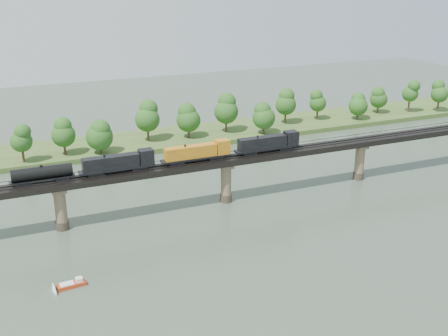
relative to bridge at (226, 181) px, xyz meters
name	(u,v)px	position (x,y,z in m)	size (l,w,h in m)	color
ground	(284,255)	(0.00, -30.00, -5.46)	(400.00, 400.00, 0.00)	#364537
far_bank	(161,140)	(0.00, 55.00, -4.66)	(300.00, 24.00, 1.60)	#385321
bridge	(226,181)	(0.00, 0.00, 0.00)	(236.00, 30.00, 11.50)	#473A2D
bridge_superstructure	(226,157)	(0.00, 0.00, 6.33)	(220.00, 4.90, 0.75)	black
far_treeline	(140,122)	(-8.21, 50.52, 3.37)	(289.06, 17.54, 13.60)	#382619
freight_train	(171,156)	(-13.97, 0.00, 8.33)	(69.68, 2.71, 4.80)	black
motorboat	(72,284)	(-41.89, -25.30, -4.96)	(5.31, 2.29, 1.45)	#B43614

